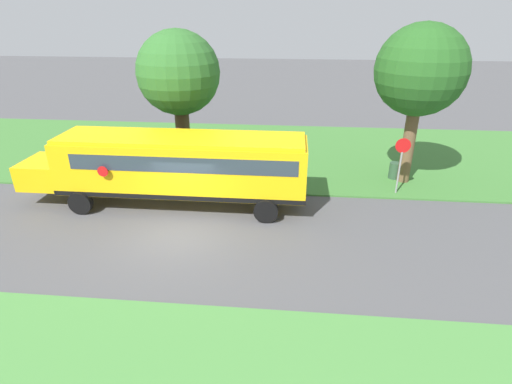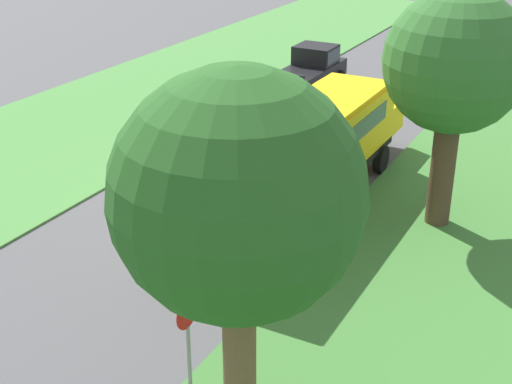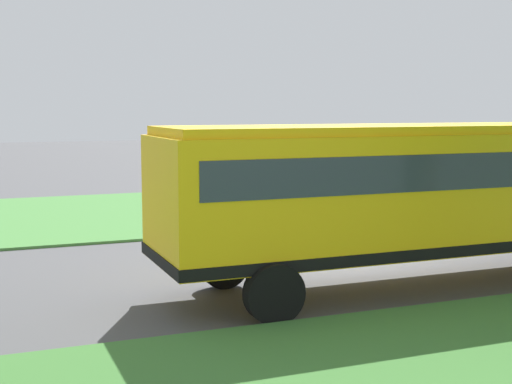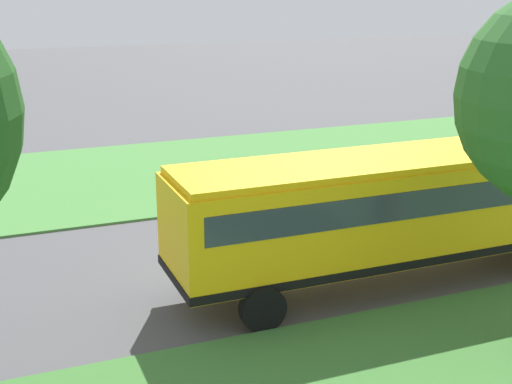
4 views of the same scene
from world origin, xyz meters
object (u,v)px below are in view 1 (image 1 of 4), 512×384
Objects in this scene: trash_bin at (395,171)px; school_bus at (176,164)px; oak_tree_roadside_mid at (422,71)px; stop_sign at (401,160)px; oak_tree_beside_bus at (179,76)px.

school_bus is at bearing -69.28° from trash_bin.
stop_sign is at bearing -25.36° from oak_tree_roadside_mid.
oak_tree_beside_bus is at bearing -101.27° from stop_sign.
oak_tree_roadside_mid is at bearing 87.21° from oak_tree_beside_bus.
school_bus is 1.73× the size of oak_tree_beside_bus.
oak_tree_beside_bus is 2.62× the size of stop_sign.
oak_tree_roadside_mid is 4.06m from stop_sign.
trash_bin is at bearing 110.72° from school_bus.
school_bus is 5.21m from oak_tree_beside_bus.
oak_tree_beside_bus is 0.95× the size of oak_tree_roadside_mid.
oak_tree_beside_bus is at bearing -169.25° from school_bus.
school_bus is 13.80× the size of trash_bin.
stop_sign is at bearing 101.54° from school_bus.
stop_sign is (-2.02, 9.88, -0.19)m from school_bus.
stop_sign is at bearing -9.08° from trash_bin.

